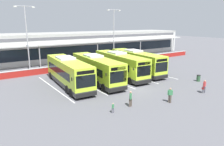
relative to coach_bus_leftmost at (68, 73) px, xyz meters
name	(u,v)px	position (x,y,z in m)	size (l,w,h in m)	color
ground_plane	(133,88)	(6.36, -5.84, -1.79)	(200.00, 200.00, 0.00)	#56565B
terminal_building	(57,46)	(6.36, 21.07, 1.23)	(70.00, 13.00, 6.00)	silver
red_barrier_wall	(82,66)	(6.36, 8.66, -1.23)	(60.00, 0.40, 1.10)	maroon
coach_bus_leftmost	(68,73)	(0.00, 0.00, 0.00)	(3.73, 12.32, 3.78)	#B7DB2D
coach_bus_left_centre	(96,70)	(4.04, -0.45, 0.00)	(3.73, 12.32, 3.78)	#B7DB2D
coach_bus_centre	(120,65)	(8.67, 0.16, 0.00)	(3.73, 12.32, 3.78)	#B7DB2D
coach_bus_right_centre	(136,62)	(12.47, 0.58, 0.00)	(3.73, 12.32, 3.78)	#B7DB2D
bay_stripe_far_west	(54,88)	(-2.04, 0.16, -1.78)	(0.14, 13.00, 0.01)	silver
bay_stripe_west	(83,83)	(2.16, 0.16, -1.78)	(0.14, 13.00, 0.01)	silver
bay_stripe_mid_west	(108,78)	(6.36, 0.16, -1.78)	(0.14, 13.00, 0.01)	silver
bay_stripe_centre	(129,75)	(10.56, 0.16, -1.78)	(0.14, 13.00, 0.01)	silver
bay_stripe_mid_east	(148,71)	(14.76, 0.16, -1.78)	(0.14, 13.00, 0.01)	silver
pedestrian_with_handbag	(204,86)	(12.11, -12.13, -0.93)	(0.64, 0.32, 1.62)	slate
pedestrian_in_dark_coat	(131,98)	(2.19, -10.35, -0.91)	(0.42, 0.47, 1.62)	#4C4238
pedestrian_child	(113,108)	(-0.16, -10.65, -1.24)	(0.32, 0.22, 1.00)	slate
pedestrian_near_bin	(170,95)	(6.31, -11.87, -0.91)	(0.45, 0.44, 1.62)	#4C4238
lamp_post_west	(27,35)	(-2.19, 11.53, 4.50)	(3.24, 0.28, 11.00)	#9E9EA3
lamp_post_centre	(114,32)	(15.15, 11.05, 4.50)	(3.24, 0.28, 11.00)	#9E9EA3
litter_bin	(198,78)	(16.26, -8.65, -1.32)	(0.54, 0.54, 0.93)	#2D5133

